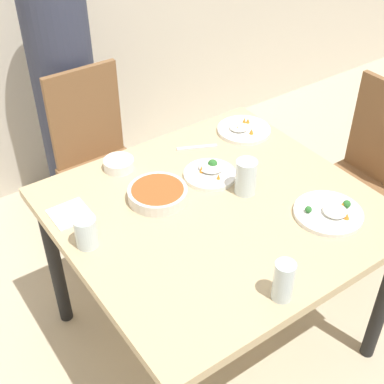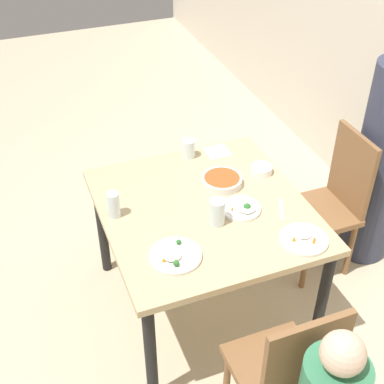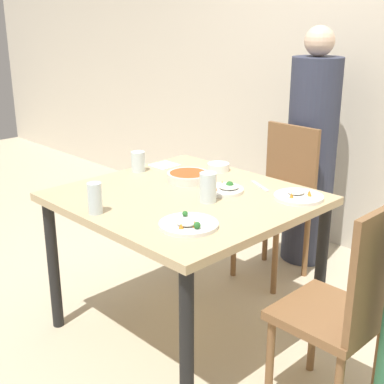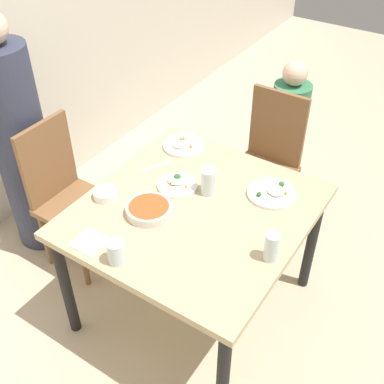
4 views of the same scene
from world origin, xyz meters
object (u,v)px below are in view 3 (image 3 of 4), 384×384
Objects in this scene: person_adult at (311,158)px; plate_rice_adult at (224,189)px; glass_water_tall at (208,187)px; chair_adult_spot at (279,198)px; bowl_curry at (188,177)px; chair_child_spot at (346,306)px.

person_adult reaches higher than plate_rice_adult.
chair_adult_spot is at bearing 103.65° from glass_water_tall.
chair_child_spot is at bearing -7.95° from bowl_curry.
person_adult is 1.23m from glass_water_tall.
person_adult reaches higher than bowl_curry.
bowl_curry is (-0.09, -0.72, 0.28)m from chair_adult_spot.
glass_water_tall is at bearing -27.84° from bowl_curry.
glass_water_tall is (0.30, -0.16, 0.05)m from bowl_curry.
chair_child_spot is 4.22× the size of bowl_curry.
glass_water_tall is (0.05, -0.17, 0.06)m from plate_rice_adult.
glass_water_tall is (0.21, -1.21, 0.12)m from person_adult.
chair_child_spot is 4.53× the size of plate_rice_adult.
chair_child_spot is 0.62× the size of person_adult.
glass_water_tall reaches higher than bowl_curry.
chair_child_spot is 0.84m from glass_water_tall.
glass_water_tall is at bearing -89.25° from chair_child_spot.
bowl_curry is 1.07× the size of plate_rice_adult.
bowl_curry is at bearing 152.16° from glass_water_tall.
chair_adult_spot is 0.78m from plate_rice_adult.
bowl_curry is at bearing -94.90° from person_adult.
chair_adult_spot is at bearing -90.00° from person_adult.
person_adult reaches higher than glass_water_tall.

